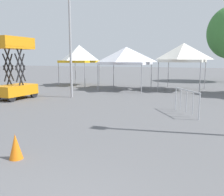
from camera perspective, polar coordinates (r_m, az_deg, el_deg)
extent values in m
cylinder|color=#9E9EA3|center=(21.81, -12.50, 5.69)|extent=(0.06, 0.06, 2.25)
cylinder|color=#9E9EA3|center=(20.32, -6.45, 5.61)|extent=(0.06, 0.06, 2.25)
cylinder|color=#9E9EA3|center=(23.99, -8.66, 6.10)|extent=(0.06, 0.06, 2.25)
cylinder|color=#9E9EA3|center=(22.64, -2.97, 6.01)|extent=(0.06, 0.06, 2.25)
pyramid|color=white|center=(22.12, -7.74, 10.54)|extent=(2.88, 2.88, 1.35)
cube|color=yellow|center=(22.11, -7.70, 8.52)|extent=(2.85, 2.85, 0.20)
cylinder|color=#9E9EA3|center=(18.05, -3.34, 5.06)|extent=(0.06, 0.06, 2.15)
cylinder|color=#9E9EA3|center=(16.96, 6.98, 4.75)|extent=(0.06, 0.06, 2.15)
cylinder|color=#9E9EA3|center=(21.11, 0.37, 5.67)|extent=(0.06, 0.06, 2.15)
cylinder|color=#9E9EA3|center=(20.19, 9.27, 5.39)|extent=(0.06, 0.06, 2.15)
pyramid|color=white|center=(18.97, 3.37, 10.23)|extent=(3.61, 3.61, 1.14)
cube|color=white|center=(18.97, 3.35, 8.21)|extent=(3.57, 3.57, 0.20)
cylinder|color=#9E9EA3|center=(18.10, 10.85, 5.22)|extent=(0.06, 0.06, 2.34)
cylinder|color=#9E9EA3|center=(17.50, 20.07, 4.71)|extent=(0.06, 0.06, 2.34)
cylinder|color=#9E9EA3|center=(20.91, 13.13, 5.65)|extent=(0.06, 0.06, 2.34)
cylinder|color=#9E9EA3|center=(20.39, 21.13, 5.20)|extent=(0.06, 0.06, 2.34)
pyramid|color=white|center=(19.14, 16.54, 10.52)|extent=(3.28, 3.28, 1.20)
cube|color=white|center=(19.13, 16.44, 8.42)|extent=(3.25, 3.25, 0.20)
cylinder|color=black|center=(14.57, -22.65, 0.09)|extent=(0.21, 0.49, 0.48)
cylinder|color=black|center=(16.59, -20.92, 1.21)|extent=(0.21, 0.49, 0.48)
cylinder|color=black|center=(15.74, -17.95, 0.98)|extent=(0.21, 0.49, 0.48)
cube|color=orange|center=(15.54, -21.79, 1.78)|extent=(1.52, 2.37, 0.60)
cylinder|color=black|center=(15.84, -23.13, 4.16)|extent=(0.12, 0.76, 1.64)
cylinder|color=black|center=(15.84, -23.13, 4.16)|extent=(0.12, 0.76, 1.64)
cylinder|color=black|center=(15.11, -20.68, 4.10)|extent=(0.12, 0.76, 1.64)
cylinder|color=black|center=(15.11, -20.68, 4.10)|extent=(0.12, 0.76, 1.64)
cylinder|color=black|center=(15.80, -23.28, 6.62)|extent=(0.12, 0.76, 1.64)
cylinder|color=black|center=(15.80, -23.28, 6.62)|extent=(0.12, 0.76, 1.64)
cylinder|color=black|center=(15.08, -20.83, 6.68)|extent=(0.12, 0.76, 1.64)
cylinder|color=black|center=(15.08, -20.83, 6.68)|extent=(0.12, 0.76, 1.64)
cylinder|color=black|center=(15.80, -23.44, 9.09)|extent=(0.12, 0.76, 1.64)
cylinder|color=black|center=(15.80, -23.44, 9.09)|extent=(0.12, 0.76, 1.64)
cylinder|color=black|center=(15.07, -20.98, 9.27)|extent=(0.12, 0.76, 1.64)
cylinder|color=black|center=(15.07, -20.98, 9.27)|extent=(0.12, 0.76, 1.64)
cube|color=orange|center=(15.44, -22.34, 10.89)|extent=(1.45, 2.25, 0.12)
cube|color=orange|center=(16.19, -19.57, 12.12)|extent=(1.33, 0.13, 0.55)
cube|color=orange|center=(15.94, -23.99, 11.92)|extent=(0.18, 2.19, 0.55)
cube|color=orange|center=(14.99, -20.74, 12.34)|extent=(0.18, 2.19, 0.55)
cylinder|color=#9E9EA3|center=(15.28, -9.93, 17.20)|extent=(0.14, 0.14, 9.06)
cylinder|color=#B7BABF|center=(10.74, 17.29, 1.75)|extent=(1.23, 1.76, 0.05)
cylinder|color=#B7BABF|center=(9.97, 19.90, -1.98)|extent=(0.04, 0.04, 1.05)
cylinder|color=#B7BABF|center=(11.68, 14.82, -0.17)|extent=(0.04, 0.04, 1.05)
cylinder|color=#B7BABF|center=(10.36, 18.56, -1.22)|extent=(0.04, 0.04, 0.92)
cylinder|color=#B7BABF|center=(10.81, 17.17, -0.73)|extent=(0.04, 0.04, 0.92)
cylinder|color=#B7BABF|center=(11.26, 15.89, -0.29)|extent=(0.04, 0.04, 0.92)
cone|color=orange|center=(6.27, -21.80, -10.58)|extent=(0.32, 0.32, 0.61)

